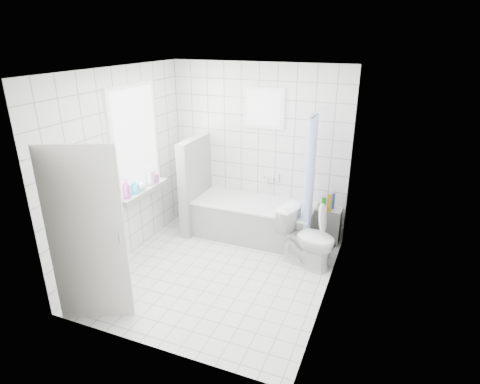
% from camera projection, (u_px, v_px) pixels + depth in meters
% --- Properties ---
extents(ground, '(3.00, 3.00, 0.00)m').
position_uv_depth(ground, '(219.00, 272.00, 5.36)').
color(ground, white).
rests_on(ground, ground).
extents(ceiling, '(3.00, 3.00, 0.00)m').
position_uv_depth(ceiling, '(214.00, 70.00, 4.40)').
color(ceiling, white).
rests_on(ceiling, ground).
extents(wall_back, '(2.80, 0.02, 2.60)m').
position_uv_depth(wall_back, '(258.00, 150.00, 6.17)').
color(wall_back, white).
rests_on(wall_back, ground).
extents(wall_front, '(2.80, 0.02, 2.60)m').
position_uv_depth(wall_front, '(146.00, 235.00, 3.59)').
color(wall_front, white).
rests_on(wall_front, ground).
extents(wall_left, '(0.02, 3.00, 2.60)m').
position_uv_depth(wall_left, '(122.00, 167.00, 5.37)').
color(wall_left, white).
rests_on(wall_left, ground).
extents(wall_right, '(0.02, 3.00, 2.60)m').
position_uv_depth(wall_right, '(333.00, 197.00, 4.39)').
color(wall_right, white).
rests_on(wall_right, ground).
extents(window_left, '(0.01, 0.90, 1.40)m').
position_uv_depth(window_left, '(136.00, 141.00, 5.50)').
color(window_left, white).
rests_on(window_left, wall_left).
extents(window_back, '(0.50, 0.01, 0.50)m').
position_uv_depth(window_back, '(264.00, 108.00, 5.86)').
color(window_back, white).
rests_on(window_back, wall_back).
extents(window_sill, '(0.18, 1.02, 0.08)m').
position_uv_depth(window_sill, '(144.00, 191.00, 5.76)').
color(window_sill, white).
rests_on(window_sill, wall_left).
extents(door, '(0.74, 0.38, 2.00)m').
position_uv_depth(door, '(87.00, 237.00, 4.17)').
color(door, silver).
rests_on(door, ground).
extents(bathtub, '(1.82, 0.77, 0.58)m').
position_uv_depth(bathtub, '(254.00, 220.00, 6.19)').
color(bathtub, white).
rests_on(bathtub, ground).
extents(partition_wall, '(0.15, 0.85, 1.50)m').
position_uv_depth(partition_wall, '(196.00, 185.00, 6.32)').
color(partition_wall, white).
rests_on(partition_wall, ground).
extents(tiled_ledge, '(0.40, 0.24, 0.55)m').
position_uv_depth(tiled_ledge, '(327.00, 225.00, 6.05)').
color(tiled_ledge, white).
rests_on(tiled_ledge, ground).
extents(toilet, '(0.87, 0.63, 0.80)m').
position_uv_depth(toilet, '(308.00, 238.00, 5.41)').
color(toilet, white).
rests_on(toilet, ground).
extents(curtain_rod, '(0.02, 0.80, 0.02)m').
position_uv_depth(curtain_rod, '(316.00, 113.00, 5.24)').
color(curtain_rod, silver).
rests_on(curtain_rod, wall_back).
extents(shower_curtain, '(0.14, 0.48, 1.78)m').
position_uv_depth(shower_curtain, '(309.00, 181.00, 5.46)').
color(shower_curtain, '#4D76E4').
rests_on(shower_curtain, curtain_rod).
extents(tub_faucet, '(0.18, 0.06, 0.06)m').
position_uv_depth(tub_faucet, '(268.00, 180.00, 6.24)').
color(tub_faucet, silver).
rests_on(tub_faucet, wall_back).
extents(sill_bottles, '(0.19, 0.78, 0.29)m').
position_uv_depth(sill_bottles, '(141.00, 182.00, 5.65)').
color(sill_bottles, '#B95CA6').
rests_on(sill_bottles, window_sill).
extents(ledge_bottles, '(0.17, 0.19, 0.28)m').
position_uv_depth(ledge_bottles, '(329.00, 202.00, 5.85)').
color(ledge_bottles, green).
rests_on(ledge_bottles, tiled_ledge).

